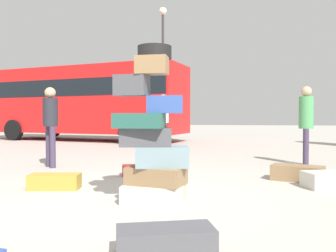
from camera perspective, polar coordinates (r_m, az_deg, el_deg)
ground_plane at (r=4.50m, az=-6.36°, el=-11.86°), size 80.00×80.00×0.00m
suitcase_tower at (r=4.18m, az=-2.57°, el=-2.76°), size 0.89×0.60×1.89m
suitcase_cream_foreground_far at (r=5.63m, az=25.08°, el=-8.04°), size 0.81×0.62×0.24m
suitcase_brown_behind_tower at (r=6.04m, az=20.57°, el=-7.29°), size 0.88×0.63×0.25m
suitcase_tan_left_side at (r=5.29m, az=-18.18°, el=-8.70°), size 0.75×0.44×0.22m
suitcase_charcoal_white_trunk at (r=2.73m, az=-0.42°, el=-18.49°), size 0.80×0.54×0.21m
suitcase_maroon_upright_blue at (r=6.19m, az=-5.08°, el=-7.28°), size 0.59×0.44×0.19m
person_bearded_onlooker at (r=7.98m, az=21.80°, el=1.17°), size 0.30×0.34×1.69m
person_tourist_with_camera at (r=7.50m, az=-18.81°, el=1.02°), size 0.30×0.30×1.65m
person_passerby_in_red at (r=9.82m, az=-0.78°, el=1.32°), size 0.30×0.32×1.68m
parked_bus at (r=15.81m, az=-13.46°, el=4.35°), size 9.28×4.27×3.15m
lamp_post at (r=16.75m, az=-0.84°, el=11.87°), size 0.36×0.36×6.21m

